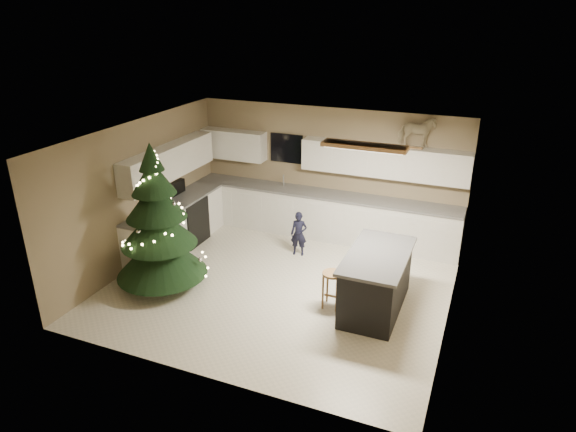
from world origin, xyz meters
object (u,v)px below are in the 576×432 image
(rocking_horse, at_px, (417,132))
(christmas_tree, at_px, (158,230))
(bar_stool, at_px, (332,281))
(island, at_px, (376,281))
(toddler, at_px, (299,234))

(rocking_horse, bearing_deg, christmas_tree, 118.91)
(bar_stool, xyz_separation_m, christmas_tree, (-2.86, -0.44, 0.57))
(island, xyz_separation_m, bar_stool, (-0.64, -0.22, -0.02))
(island, distance_m, christmas_tree, 3.60)
(island, bearing_deg, christmas_tree, -169.24)
(island, bearing_deg, toddler, 144.12)
(island, distance_m, rocking_horse, 3.01)
(rocking_horse, bearing_deg, toddler, 109.17)
(rocking_horse, bearing_deg, bar_stool, 153.23)
(island, bearing_deg, rocking_horse, 88.56)
(island, xyz_separation_m, christmas_tree, (-3.50, -0.66, 0.55))
(bar_stool, height_order, christmas_tree, christmas_tree)
(bar_stool, relative_size, rocking_horse, 0.85)
(bar_stool, distance_m, rocking_horse, 3.28)
(bar_stool, bearing_deg, toddler, 127.10)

